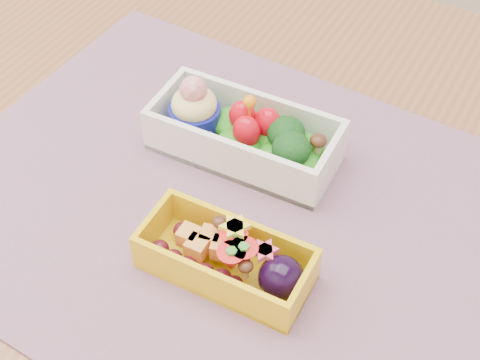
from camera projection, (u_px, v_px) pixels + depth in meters
The scene contains 4 objects.
table at pixel (259, 249), 0.75m from camera, with size 1.20×0.80×0.75m.
placemat at pixel (231, 208), 0.66m from camera, with size 0.56×0.43×0.00m, color gray.
bento_white at pixel (243, 134), 0.69m from camera, with size 0.19×0.09×0.08m.
bento_yellow at pixel (229, 259), 0.59m from camera, with size 0.15×0.07×0.05m.
Camera 1 is at (0.21, -0.41, 1.25)m, focal length 51.87 mm.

